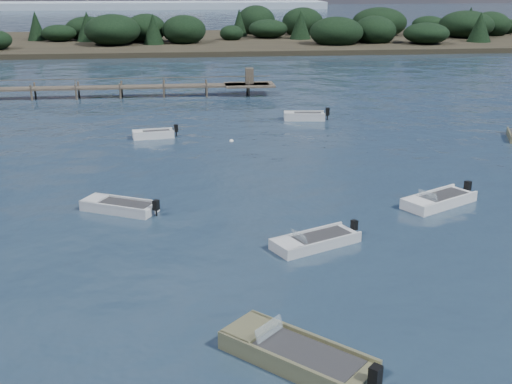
{
  "coord_description": "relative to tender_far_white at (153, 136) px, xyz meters",
  "views": [
    {
      "loc": [
        -2.6,
        -17.1,
        11.59
      ],
      "look_at": [
        0.88,
        14.0,
        1.0
      ],
      "focal_mm": 45.0,
      "sensor_mm": 36.0,
      "label": 1
    }
  ],
  "objects": [
    {
      "name": "ground",
      "position": [
        5.05,
        29.51,
        -0.16
      ],
      "size": [
        400.0,
        400.0,
        0.0
      ],
      "primitive_type": "plane",
      "color": "#152332",
      "rests_on": "ground"
    },
    {
      "name": "tender_far_white",
      "position": [
        0.0,
        0.0,
        0.0
      ],
      "size": [
        3.46,
        1.66,
        1.16
      ],
      "color": "silver",
      "rests_on": "ground"
    },
    {
      "name": "dinghy_mid_grey",
      "position": [
        -1.12,
        -15.78,
        -0.02
      ],
      "size": [
        4.19,
        3.09,
        1.07
      ],
      "color": "#A9ADB1",
      "rests_on": "ground"
    },
    {
      "name": "dinghy_mid_white_a",
      "position": [
        8.08,
        -21.35,
        -0.03
      ],
      "size": [
        4.36,
        3.11,
        1.03
      ],
      "color": "#A9ADB1",
      "rests_on": "ground"
    },
    {
      "name": "dinghy_mid_white_b",
      "position": [
        15.7,
        -16.73,
        -0.01
      ],
      "size": [
        4.56,
        3.53,
        1.16
      ],
      "color": "silver",
      "rests_on": "ground"
    },
    {
      "name": "tender_far_grey_b",
      "position": [
        12.45,
        4.98,
        0.02
      ],
      "size": [
        3.87,
        1.72,
        1.31
      ],
      "color": "#A9ADB1",
      "rests_on": "ground"
    },
    {
      "name": "dinghy_near_olive",
      "position": [
        5.65,
        -30.4,
        0.01
      ],
      "size": [
        4.85,
        4.79,
        1.31
      ],
      "color": "#696846",
      "rests_on": "ground"
    },
    {
      "name": "buoy_e",
      "position": [
        5.76,
        -1.75,
        -0.16
      ],
      "size": [
        0.32,
        0.32,
        0.32
      ],
      "primitive_type": "sphere",
      "color": "silver",
      "rests_on": "ground"
    },
    {
      "name": "far_headland",
      "position": [
        30.05,
        69.51,
        1.8
      ],
      "size": [
        190.0,
        40.0,
        5.8
      ],
      "color": "black",
      "rests_on": "ground"
    }
  ]
}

